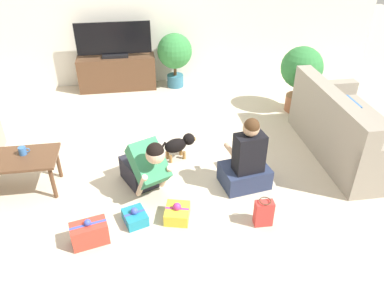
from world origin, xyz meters
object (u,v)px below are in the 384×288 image
gift_box_b (90,233)px  gift_box_c (135,217)px  dog (180,144)px  coffee_table (11,162)px  gift_box_a (177,213)px  potted_plant_corner_right (301,72)px  person_kneeling (145,166)px  mug (23,151)px  sofa_right (348,132)px  person_sitting (247,163)px  tv_console (117,73)px  gift_bag_a (264,213)px  potted_plant_back_right (175,53)px  tv (114,42)px

gift_box_b → gift_box_c: gift_box_b is taller
dog → gift_box_b: (-1.01, -1.29, -0.09)m
coffee_table → gift_box_c: bearing=-28.8°
gift_box_a → dog: bearing=81.7°
coffee_table → potted_plant_corner_right: bearing=20.3°
dog → person_kneeling: bearing=125.9°
gift_box_a → mug: size_ratio=2.68×
sofa_right → mug: bearing=91.6°
gift_box_c → coffee_table: bearing=151.2°
person_sitting → gift_box_c: (-1.26, -0.42, -0.25)m
sofa_right → gift_box_c: size_ratio=5.98×
person_sitting → mug: size_ratio=7.37×
coffee_table → gift_box_b: coffee_table is taller
tv_console → gift_box_b: (-0.21, -3.61, -0.17)m
potted_plant_corner_right → gift_bag_a: 2.72m
potted_plant_back_right → mug: bearing=-127.0°
sofa_right → gift_bag_a: size_ratio=5.91×
person_sitting → gift_box_b: (-1.68, -0.63, -0.20)m
tv_console → gift_box_b: size_ratio=3.50×
sofa_right → person_sitting: bearing=107.6°
sofa_right → tv: 3.89m
tv → person_sitting: 3.37m
person_kneeling → gift_box_b: size_ratio=2.15×
gift_box_c → mug: size_ratio=2.52×
person_kneeling → potted_plant_corner_right: bearing=9.7°
person_kneeling → dog: bearing=28.6°
potted_plant_back_right → gift_bag_a: potted_plant_back_right is taller
potted_plant_back_right → gift_bag_a: size_ratio=3.06×
dog → gift_box_c: dog is taller
gift_box_a → coffee_table: bearing=157.2°
potted_plant_corner_right → mug: (-3.71, -1.36, -0.16)m
potted_plant_corner_right → dog: size_ratio=2.09×
gift_box_a → sofa_right: bearing=21.3°
potted_plant_corner_right → gift_box_a: bearing=-134.7°
sofa_right → potted_plant_back_right: potted_plant_back_right is taller
person_sitting → gift_box_a: 0.97m
sofa_right → potted_plant_corner_right: 1.31m
potted_plant_back_right → dog: (-0.20, -2.27, -0.40)m
coffee_table → person_kneeling: bearing=-8.7°
tv_console → mug: tv_console is taller
tv → gift_box_b: (-0.21, -3.61, -0.71)m
sofa_right → gift_bag_a: 1.81m
tv_console → gift_bag_a: tv_console is taller
person_kneeling → gift_bag_a: size_ratio=2.60×
tv → gift_bag_a: bearing=-67.7°
person_kneeling → gift_box_b: (-0.57, -0.70, -0.22)m
potted_plant_corner_right → gift_box_c: potted_plant_corner_right is taller
potted_plant_back_right → dog: potted_plant_back_right is taller
gift_box_b → dog: bearing=51.9°
gift_bag_a → person_kneeling: bearing=147.9°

